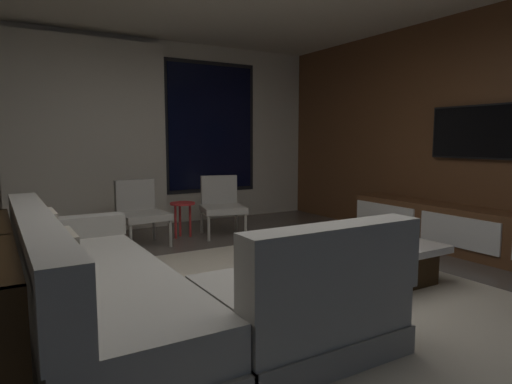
# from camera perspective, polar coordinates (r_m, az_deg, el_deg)

# --- Properties ---
(floor) EXTENTS (9.20, 9.20, 0.00)m
(floor) POSITION_cam_1_polar(r_m,az_deg,el_deg) (3.49, 0.34, -14.54)
(floor) COLOR #564C44
(back_wall_with_window) EXTENTS (6.60, 0.30, 2.70)m
(back_wall_with_window) POSITION_cam_1_polar(r_m,az_deg,el_deg) (6.60, -16.76, 7.16)
(back_wall_with_window) COLOR beige
(back_wall_with_window) RESTS_ON floor
(media_wall) EXTENTS (0.12, 7.80, 2.70)m
(media_wall) POSITION_cam_1_polar(r_m,az_deg,el_deg) (5.50, 29.00, 6.80)
(media_wall) COLOR brown
(media_wall) RESTS_ON floor
(area_rug) EXTENTS (3.20, 3.80, 0.01)m
(area_rug) POSITION_cam_1_polar(r_m,az_deg,el_deg) (3.59, 6.12, -13.83)
(area_rug) COLOR beige
(area_rug) RESTS_ON floor
(sectional_couch) EXTENTS (1.98, 2.50, 0.82)m
(sectional_couch) POSITION_cam_1_polar(r_m,az_deg,el_deg) (2.96, -13.82, -12.71)
(sectional_couch) COLOR gray
(sectional_couch) RESTS_ON floor
(coffee_table) EXTENTS (1.16, 1.16, 0.36)m
(coffee_table) POSITION_cam_1_polar(r_m,az_deg,el_deg) (4.16, 12.72, -8.43)
(coffee_table) COLOR #311F0D
(coffee_table) RESTS_ON floor
(book_stack_on_coffee_table) EXTENTS (0.28, 0.22, 0.11)m
(book_stack_on_coffee_table) POSITION_cam_1_polar(r_m,az_deg,el_deg) (4.35, 13.05, -4.80)
(book_stack_on_coffee_table) COLOR teal
(book_stack_on_coffee_table) RESTS_ON coffee_table
(accent_chair_near_window) EXTENTS (0.66, 0.67, 0.78)m
(accent_chair_near_window) POSITION_cam_1_polar(r_m,az_deg,el_deg) (5.92, -4.46, -1.33)
(accent_chair_near_window) COLOR #B2ADA0
(accent_chair_near_window) RESTS_ON floor
(accent_chair_by_curtain) EXTENTS (0.58, 0.60, 0.78)m
(accent_chair_by_curtain) POSITION_cam_1_polar(r_m,az_deg,el_deg) (5.52, -14.71, -2.11)
(accent_chair_by_curtain) COLOR #B2ADA0
(accent_chair_by_curtain) RESTS_ON floor
(side_stool) EXTENTS (0.32, 0.32, 0.46)m
(side_stool) POSITION_cam_1_polar(r_m,az_deg,el_deg) (5.80, -9.45, -2.17)
(side_stool) COLOR red
(side_stool) RESTS_ON floor
(media_console) EXTENTS (0.46, 3.10, 0.52)m
(media_console) POSITION_cam_1_polar(r_m,az_deg,el_deg) (5.37, 26.29, -4.81)
(media_console) COLOR brown
(media_console) RESTS_ON floor
(mounted_tv) EXTENTS (0.05, 1.03, 0.60)m
(mounted_tv) POSITION_cam_1_polar(r_m,az_deg,el_deg) (5.54, 26.18, 6.94)
(mounted_tv) COLOR black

